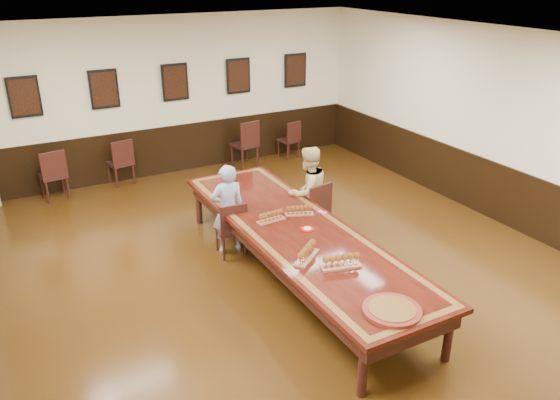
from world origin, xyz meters
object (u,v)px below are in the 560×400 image
spare_chair_d (289,139)px  person_man (228,209)px  person_woman (308,192)px  chair_woman (312,209)px  spare_chair_b (120,161)px  spare_chair_a (53,174)px  conference_table (297,239)px  chair_man (230,228)px  carved_platter (392,310)px  spare_chair_c (244,143)px

spare_chair_d → person_man: bearing=38.4°
person_man → person_woman: size_ratio=0.94×
person_man → person_woman: 1.36m
chair_woman → spare_chair_d: size_ratio=1.12×
chair_woman → spare_chair_b: chair_woman is taller
spare_chair_b → spare_chair_a: bearing=-3.9°
spare_chair_b → person_woman: 4.30m
conference_table → spare_chair_b: bearing=105.1°
chair_man → conference_table: size_ratio=0.18×
person_woman → spare_chair_d: bearing=-124.6°
chair_woman → carved_platter: (-0.95, -3.12, 0.30)m
spare_chair_c → person_man: 3.90m
spare_chair_b → chair_woman: bearing=108.4°
spare_chair_b → carved_platter: size_ratio=1.25×
spare_chair_d → conference_table: bearing=51.1°
chair_man → person_man: 0.28m
conference_table → person_woman: bearing=52.8°
person_woman → carved_platter: bearing=64.1°
person_woman → carved_platter: 3.36m
spare_chair_c → conference_table: spare_chair_c is taller
conference_table → carved_platter: 2.14m
chair_man → spare_chair_a: bearing=-54.4°
chair_man → chair_woman: 1.39m
spare_chair_a → spare_chair_c: bearing=171.5°
chair_woman → carved_platter: bearing=63.3°
chair_man → chair_woman: (1.38, -0.08, 0.04)m
chair_woman → person_woman: size_ratio=0.64×
spare_chair_a → person_woman: person_woman is taller
spare_chair_d → chair_woman: bearing=55.2°
chair_man → spare_chair_a: (-2.04, 3.58, 0.04)m
spare_chair_b → spare_chair_c: size_ratio=0.91×
spare_chair_c → spare_chair_a: bearing=-11.2°
carved_platter → conference_table: bearing=87.3°
spare_chair_a → spare_chair_b: (1.28, 0.16, -0.02)m
spare_chair_b → person_woman: bearing=108.9°
carved_platter → spare_chair_b: bearing=99.8°
spare_chair_c → person_man: size_ratio=0.73×
chair_woman → spare_chair_b: 4.38m
spare_chair_b → spare_chair_c: 2.65m
spare_chair_d → carved_platter: bearing=58.4°
spare_chair_a → spare_chair_b: spare_chair_a is taller
spare_chair_a → chair_woman: bearing=125.5°
person_man → conference_table: (0.53, -1.17, -0.09)m
chair_man → spare_chair_a: spare_chair_a is taller
carved_platter → spare_chair_a: bearing=110.1°
chair_man → spare_chair_d: (3.02, 3.58, -0.02)m
spare_chair_a → person_man: 4.05m
chair_man → spare_chair_d: size_ratio=1.04×
spare_chair_a → person_man: size_ratio=0.69×
chair_man → spare_chair_c: (1.88, 3.52, 0.07)m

